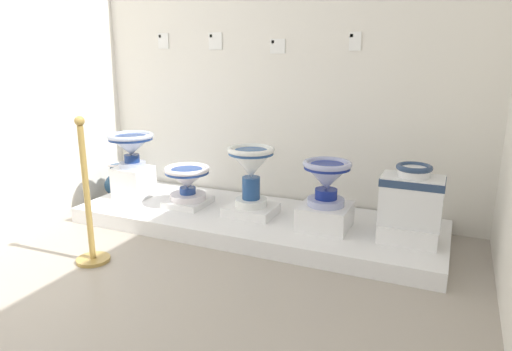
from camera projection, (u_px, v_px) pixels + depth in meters
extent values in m
cube|color=#A3998C|center=(157.00, 311.00, 2.52)|extent=(5.45, 5.25, 0.02)
cube|color=white|center=(281.00, 21.00, 3.73)|extent=(3.65, 0.06, 3.24)
cube|color=white|center=(254.00, 221.00, 3.66)|extent=(2.90, 0.98, 0.12)
cube|color=white|center=(134.00, 182.00, 4.05)|extent=(0.29, 0.28, 0.27)
cylinder|color=#B1BCD8|center=(132.00, 165.00, 4.01)|extent=(0.23, 0.23, 0.04)
cylinder|color=navy|center=(132.00, 158.00, 3.99)|extent=(0.13, 0.13, 0.07)
cone|color=#B1BCD8|center=(131.00, 145.00, 3.96)|extent=(0.39, 0.39, 0.17)
cylinder|color=navy|center=(131.00, 138.00, 3.95)|extent=(0.38, 0.38, 0.03)
torus|color=#B1BCD8|center=(130.00, 136.00, 3.94)|extent=(0.40, 0.40, 0.04)
cylinder|color=navy|center=(130.00, 136.00, 3.94)|extent=(0.27, 0.27, 0.01)
cube|color=white|center=(188.00, 202.00, 3.86)|extent=(0.32, 0.35, 0.05)
cylinder|color=white|center=(188.00, 196.00, 3.85)|extent=(0.30, 0.30, 0.05)
cylinder|color=navy|center=(188.00, 190.00, 3.83)|extent=(0.14, 0.14, 0.05)
cone|color=white|center=(187.00, 178.00, 3.81)|extent=(0.37, 0.37, 0.16)
cylinder|color=navy|center=(187.00, 171.00, 3.79)|extent=(0.36, 0.36, 0.03)
torus|color=white|center=(187.00, 169.00, 3.79)|extent=(0.38, 0.38, 0.04)
cylinder|color=navy|center=(187.00, 170.00, 3.79)|extent=(0.26, 0.26, 0.01)
cube|color=white|center=(251.00, 210.00, 3.63)|extent=(0.38, 0.33, 0.07)
cylinder|color=white|center=(251.00, 202.00, 3.61)|extent=(0.25, 0.25, 0.06)
cylinder|color=navy|center=(251.00, 188.00, 3.58)|extent=(0.14, 0.14, 0.18)
cone|color=white|center=(251.00, 163.00, 3.53)|extent=(0.36, 0.36, 0.22)
cylinder|color=navy|center=(251.00, 152.00, 3.51)|extent=(0.35, 0.35, 0.03)
torus|color=white|center=(251.00, 150.00, 3.50)|extent=(0.37, 0.37, 0.04)
cylinder|color=navy|center=(251.00, 150.00, 3.50)|extent=(0.25, 0.25, 0.01)
cube|color=white|center=(325.00, 216.00, 3.35)|extent=(0.36, 0.36, 0.17)
cylinder|color=#A2A9D4|center=(326.00, 202.00, 3.32)|extent=(0.27, 0.27, 0.05)
cylinder|color=navy|center=(326.00, 194.00, 3.30)|extent=(0.16, 0.16, 0.07)
cone|color=#A2A9D4|center=(327.00, 177.00, 3.27)|extent=(0.34, 0.34, 0.19)
cylinder|color=navy|center=(327.00, 167.00, 3.25)|extent=(0.33, 0.33, 0.03)
torus|color=#A2A9D4|center=(327.00, 164.00, 3.24)|extent=(0.35, 0.35, 0.04)
cylinder|color=navy|center=(327.00, 165.00, 3.25)|extent=(0.24, 0.24, 0.01)
cube|color=white|center=(408.00, 232.00, 3.11)|extent=(0.39, 0.29, 0.12)
cube|color=white|center=(411.00, 200.00, 3.05)|extent=(0.40, 0.24, 0.33)
cube|color=navy|center=(413.00, 182.00, 3.02)|extent=(0.41, 0.25, 0.05)
cylinder|color=white|center=(414.00, 172.00, 3.00)|extent=(0.21, 0.21, 0.06)
torus|color=navy|center=(414.00, 167.00, 2.99)|extent=(0.23, 0.23, 0.04)
cube|color=white|center=(163.00, 41.00, 4.18)|extent=(0.11, 0.01, 0.14)
cube|color=slate|center=(160.00, 36.00, 4.19)|extent=(0.02, 0.01, 0.02)
cube|color=white|center=(215.00, 41.00, 3.97)|extent=(0.13, 0.01, 0.14)
cube|color=#5B9E4C|center=(211.00, 36.00, 3.98)|extent=(0.02, 0.01, 0.02)
cube|color=white|center=(278.00, 46.00, 3.76)|extent=(0.13, 0.01, 0.12)
cube|color=slate|center=(273.00, 42.00, 3.76)|extent=(0.02, 0.01, 0.02)
cube|color=white|center=(355.00, 41.00, 3.50)|extent=(0.09, 0.01, 0.14)
cube|color=#5B9E4C|center=(352.00, 36.00, 3.50)|extent=(0.02, 0.01, 0.02)
cylinder|color=white|center=(118.00, 197.00, 4.42)|extent=(0.15, 0.15, 0.03)
ellipsoid|color=navy|center=(117.00, 185.00, 4.39)|extent=(0.24, 0.24, 0.22)
cylinder|color=navy|center=(116.00, 169.00, 4.35)|extent=(0.11, 0.11, 0.09)
torus|color=white|center=(116.00, 165.00, 4.33)|extent=(0.15, 0.15, 0.02)
cylinder|color=#B39046|center=(93.00, 259.00, 3.09)|extent=(0.22, 0.22, 0.02)
cylinder|color=#B39046|center=(87.00, 194.00, 2.97)|extent=(0.04, 0.04, 0.90)
sphere|color=#B39046|center=(79.00, 121.00, 2.85)|extent=(0.06, 0.06, 0.06)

